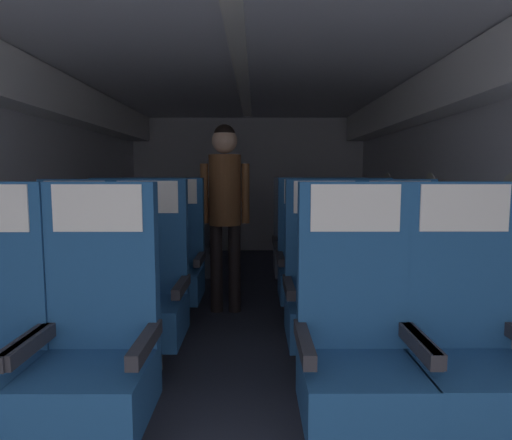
{
  "coord_description": "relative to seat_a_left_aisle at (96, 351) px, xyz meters",
  "views": [
    {
      "loc": [
        0.12,
        -0.13,
        1.23
      ],
      "look_at": [
        0.12,
        4.07,
        0.78
      ],
      "focal_mm": 30.69,
      "sensor_mm": 36.0,
      "label": 1
    }
  ],
  "objects": [
    {
      "name": "ground",
      "position": [
        0.54,
        1.8,
        -0.51
      ],
      "size": [
        3.9,
        7.23,
        0.02
      ],
      "primitive_type": "cube",
      "color": "#2D3342"
    },
    {
      "name": "seat_b_left_aisle",
      "position": [
        -0.01,
        0.88,
        0.0
      ],
      "size": [
        0.5,
        0.48,
        1.19
      ],
      "color": "#38383D",
      "rests_on": "ground"
    },
    {
      "name": "seat_d_right_aisle",
      "position": [
        1.55,
        2.61,
        0.0
      ],
      "size": [
        0.5,
        0.48,
        1.19
      ],
      "color": "#38383D",
      "rests_on": "ground"
    },
    {
      "name": "seat_d_left_window",
      "position": [
        -0.46,
        2.62,
        0.0
      ],
      "size": [
        0.5,
        0.48,
        1.19
      ],
      "color": "#38383D",
      "rests_on": "ground"
    },
    {
      "name": "seat_a_left_aisle",
      "position": [
        0.0,
        0.0,
        0.0
      ],
      "size": [
        0.5,
        0.48,
        1.19
      ],
      "color": "#38383D",
      "rests_on": "ground"
    },
    {
      "name": "seat_b_right_aisle",
      "position": [
        1.55,
        0.87,
        0.0
      ],
      "size": [
        0.5,
        0.48,
        1.19
      ],
      "color": "#38383D",
      "rests_on": "ground"
    },
    {
      "name": "flight_attendant",
      "position": [
        0.4,
        2.08,
        0.53
      ],
      "size": [
        0.43,
        0.28,
        1.65
      ],
      "rotation": [
        0.0,
        0.0,
        -0.17
      ],
      "color": "black",
      "rests_on": "ground"
    },
    {
      "name": "seat_c_right_window",
      "position": [
        1.09,
        1.75,
        0.0
      ],
      "size": [
        0.5,
        0.48,
        1.19
      ],
      "color": "#38383D",
      "rests_on": "ground"
    },
    {
      "name": "seat_b_right_window",
      "position": [
        1.09,
        0.87,
        0.0
      ],
      "size": [
        0.5,
        0.48,
        1.19
      ],
      "color": "#38383D",
      "rests_on": "ground"
    },
    {
      "name": "seat_a_right_aisle",
      "position": [
        1.55,
        0.01,
        0.0
      ],
      "size": [
        0.5,
        0.48,
        1.19
      ],
      "color": "#38383D",
      "rests_on": "ground"
    },
    {
      "name": "seat_b_left_window",
      "position": [
        -0.46,
        0.88,
        0.0
      ],
      "size": [
        0.5,
        0.48,
        1.19
      ],
      "color": "#38383D",
      "rests_on": "ground"
    },
    {
      "name": "seat_d_left_aisle",
      "position": [
        0.01,
        2.64,
        0.0
      ],
      "size": [
        0.5,
        0.48,
        1.19
      ],
      "color": "#38383D",
      "rests_on": "ground"
    },
    {
      "name": "seat_a_right_window",
      "position": [
        1.09,
        0.0,
        0.0
      ],
      "size": [
        0.5,
        0.48,
        1.19
      ],
      "color": "#38383D",
      "rests_on": "ground"
    },
    {
      "name": "seat_c_right_aisle",
      "position": [
        1.55,
        1.75,
        0.0
      ],
      "size": [
        0.5,
        0.48,
        1.19
      ],
      "color": "#38383D",
      "rests_on": "ground"
    },
    {
      "name": "seat_c_left_window",
      "position": [
        -0.47,
        1.75,
        0.0
      ],
      "size": [
        0.5,
        0.48,
        1.19
      ],
      "color": "#38383D",
      "rests_on": "ground"
    },
    {
      "name": "seat_c_left_aisle",
      "position": [
        -0.0,
        1.73,
        0.0
      ],
      "size": [
        0.5,
        0.48,
        1.19
      ],
      "color": "#38383D",
      "rests_on": "ground"
    },
    {
      "name": "fuselage_shell",
      "position": [
        0.54,
        2.09,
        1.06
      ],
      "size": [
        3.78,
        6.88,
        2.16
      ],
      "color": "silver",
      "rests_on": "ground"
    },
    {
      "name": "seat_d_right_window",
      "position": [
        1.09,
        2.64,
        0.0
      ],
      "size": [
        0.5,
        0.48,
        1.19
      ],
      "color": "#38383D",
      "rests_on": "ground"
    }
  ]
}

